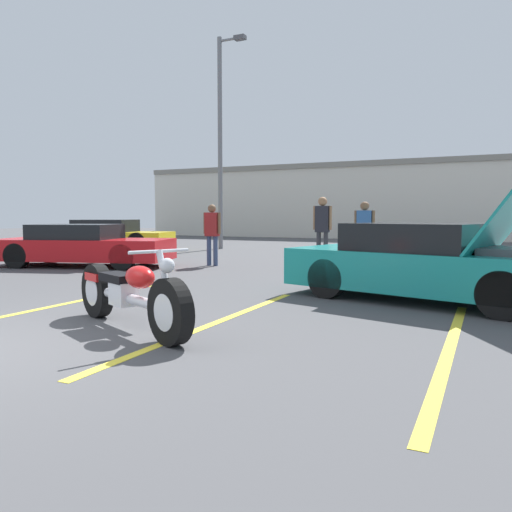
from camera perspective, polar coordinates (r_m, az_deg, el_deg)
name	(u,v)px	position (r m, az deg, el deg)	size (l,w,h in m)	color
parking_stripe_foreground	(54,306)	(8.03, -22.07, -5.31)	(0.12, 4.92, 0.01)	yellow
parking_stripe_middle	(215,323)	(6.32, -4.72, -7.63)	(0.12, 4.92, 0.01)	yellow
parking_stripe_back	(450,348)	(5.53, 21.25, -9.74)	(0.12, 4.92, 0.01)	yellow
far_building	(400,198)	(30.44, 16.16, 6.35)	(32.00, 4.20, 4.40)	beige
light_pole	(222,135)	(20.36, -3.95, 13.65)	(1.21, 0.28, 8.29)	slate
motorcycle	(129,295)	(6.10, -14.30, -4.29)	(2.43, 1.26, 0.99)	black
show_car_hood_open	(427,263)	(8.30, 18.94, -0.76)	(4.58, 2.83, 2.02)	teal
parked_car_right_row	(82,246)	(14.00, -19.26, 1.10)	(4.89, 2.97, 1.11)	red
parked_car_left_row	(110,235)	(20.29, -16.40, 2.29)	(5.00, 3.15, 1.18)	yellow
spectator_near_motorcycle	(212,230)	(13.38, -5.04, 3.03)	(0.52, 0.22, 1.64)	#38476B
spectator_by_show_car	(322,224)	(13.55, 7.59, 3.62)	(0.52, 0.24, 1.84)	#333338
spectator_midground	(364,229)	(12.87, 12.28, 3.04)	(0.52, 0.22, 1.69)	#333338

